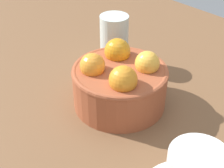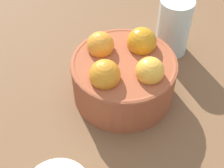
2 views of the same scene
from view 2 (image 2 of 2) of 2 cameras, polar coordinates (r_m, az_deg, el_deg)
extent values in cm
cube|color=brown|center=(57.10, 2.24, -2.95)|extent=(139.92, 98.52, 4.03)
cylinder|color=#9E4C2D|center=(52.87, 2.42, 0.98)|extent=(16.50, 16.50, 7.29)
torus|color=#9E4C2D|center=(50.57, 2.53, 3.51)|extent=(16.70, 16.70, 1.00)
sphere|color=orange|center=(47.01, -0.79, 1.57)|extent=(4.59, 4.59, 4.59)
sphere|color=#F7B03B|center=(47.92, 7.07, 2.22)|extent=(4.26, 4.26, 4.26)
sphere|color=orange|center=(52.62, 5.62, 7.28)|extent=(4.76, 4.76, 4.76)
sphere|color=orange|center=(51.80, -1.59, 6.76)|extent=(4.34, 4.34, 4.34)
cylinder|color=silver|center=(61.16, 11.03, 9.80)|extent=(6.03, 6.03, 10.85)
camera|label=1|loc=(0.30, -74.41, -2.00)|focal=49.48mm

